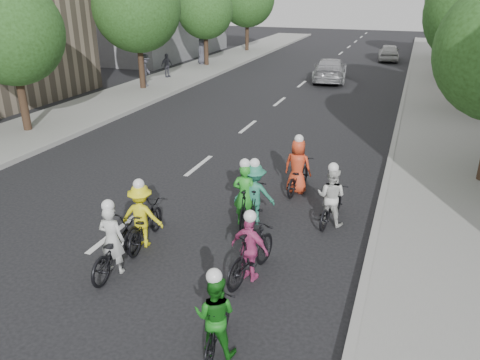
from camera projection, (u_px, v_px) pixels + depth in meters
The scene contains 24 objects.
ground at pixel (113, 234), 11.49m from camera, with size 120.00×120.00×0.00m, color black.
sidewalk_left at pixel (93, 109), 22.67m from camera, with size 4.00×80.00×0.15m, color gray.
curb_left at pixel (127, 112), 22.04m from camera, with size 0.18×80.00×0.18m, color #999993.
sidewalk_right at pixel (449, 146), 17.55m from camera, with size 4.00×80.00×0.15m, color gray.
curb_right at pixel (394, 140), 18.17m from camera, with size 0.18×80.00×0.18m, color #999993.
bldg_sw at pixel (140, 6), 39.29m from camera, with size 10.00×14.00×8.00m, color slate.
tree_l_2 at pixel (11, 33), 17.78m from camera, with size 4.00×4.00×5.97m.
tree_l_3 at pixel (137, 7), 25.35m from camera, with size 4.80×4.80×6.93m.
tree_l_4 at pixel (205, 10), 33.35m from camera, with size 4.00×4.00×5.97m.
tree_r_2 at pixel (464, 15), 28.42m from camera, with size 4.00×4.00×5.97m.
tree_r_3 at pixel (458, 1), 36.00m from camera, with size 4.80×4.80×6.93m.
cyclist_0 at pixel (115, 246), 9.85m from camera, with size 0.82×1.99×1.68m.
cyclist_1 at pixel (216, 320), 7.63m from camera, with size 0.77×1.54×1.61m.
cyclist_2 at pixel (143, 220), 10.82m from camera, with size 1.06×1.95×1.68m.
cyclist_3 at pixel (251, 251), 9.56m from camera, with size 0.89×1.94×1.59m.
cyclist_4 at pixel (298, 172), 13.63m from camera, with size 0.83×1.80×1.77m.
cyclist_5 at pixel (246, 201), 11.79m from camera, with size 0.74×1.73×1.77m.
cyclist_6 at pixel (331, 202), 11.83m from camera, with size 0.80×1.73×1.66m.
cyclist_7 at pixel (255, 198), 11.83m from camera, with size 1.13×1.69×1.75m.
follow_car_lead at pixel (330, 70), 29.44m from camera, with size 1.98×4.88×1.42m, color #B4B5B9.
follow_car_trail at pixel (389, 52), 37.46m from camera, with size 1.55×3.86×1.32m, color silver.
spectator_0 at pixel (145, 70), 27.19m from camera, with size 1.18×0.68×1.83m, color #53525F.
spectator_1 at pixel (167, 65), 29.91m from camera, with size 0.87×0.36×1.48m, color #4E4E5B.
spectator_2 at pixel (202, 51), 34.90m from camera, with size 0.90×0.59×1.85m, color #474853.
Camera 1 is at (6.44, -8.37, 5.65)m, focal length 35.00 mm.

